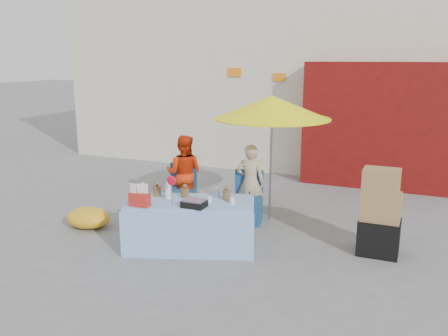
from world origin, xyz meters
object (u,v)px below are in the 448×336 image
at_px(vendor_beige, 250,182).
at_px(umbrella, 272,108).
at_px(vendor_orange, 184,173).
at_px(market_table, 190,224).
at_px(box_stack, 380,215).
at_px(chair_left, 181,199).
at_px(chair_right, 247,207).

distance_m(vendor_beige, umbrella, 1.29).
bearing_deg(vendor_orange, market_table, 108.83).
bearing_deg(market_table, vendor_beige, 55.59).
distance_m(umbrella, box_stack, 2.41).
bearing_deg(chair_left, market_table, -68.63).
xyz_separation_m(chair_left, box_stack, (3.40, -0.51, 0.31)).
bearing_deg(chair_left, umbrella, -1.35).
height_order(market_table, vendor_orange, vendor_orange).
distance_m(market_table, vendor_orange, 1.75).
height_order(market_table, chair_left, market_table).
bearing_deg(vendor_orange, chair_right, 162.11).
relative_size(chair_left, vendor_beige, 0.66).
xyz_separation_m(chair_right, umbrella, (0.30, 0.28, 1.64)).
height_order(market_table, chair_right, market_table).
relative_size(chair_right, vendor_orange, 0.62).
xyz_separation_m(chair_right, vendor_orange, (-1.25, 0.13, 0.43)).
xyz_separation_m(vendor_orange, box_stack, (3.39, -0.65, -0.12)).
relative_size(market_table, umbrella, 0.96).
bearing_deg(vendor_orange, umbrella, 173.79).
xyz_separation_m(chair_right, box_stack, (2.15, -0.51, 0.31)).
distance_m(chair_left, chair_right, 1.25).
height_order(vendor_orange, umbrella, umbrella).
bearing_deg(vendor_beige, umbrella, -165.17).
relative_size(vendor_beige, box_stack, 1.06).
relative_size(vendor_orange, umbrella, 0.66).
bearing_deg(box_stack, vendor_beige, 163.17).
relative_size(chair_left, box_stack, 0.70).
bearing_deg(chair_right, umbrella, 31.45).
bearing_deg(umbrella, vendor_orange, -174.47).
bearing_deg(umbrella, market_table, -112.48).
height_order(vendor_orange, vendor_beige, vendor_orange).
distance_m(chair_right, vendor_beige, 0.42).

